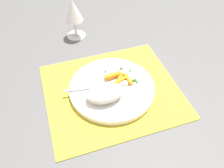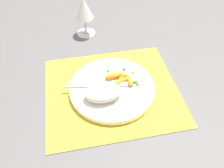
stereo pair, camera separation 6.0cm
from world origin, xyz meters
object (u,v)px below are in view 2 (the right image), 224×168
at_px(plate, 112,88).
at_px(wine_glass, 84,9).
at_px(rice_mound, 103,92).
at_px(carrot_portion, 119,78).
at_px(fork, 103,86).

xyz_separation_m(plate, wine_glass, (-0.04, 0.33, 0.09)).
bearing_deg(rice_mound, carrot_portion, 43.30).
bearing_deg(plate, rice_mound, -133.15).
distance_m(rice_mound, carrot_portion, 0.09).
distance_m(carrot_portion, wine_glass, 0.32).
xyz_separation_m(plate, rice_mound, (-0.03, -0.04, 0.03)).
height_order(plate, rice_mound, rice_mound).
bearing_deg(rice_mound, fork, 80.34).
bearing_deg(carrot_portion, fork, -162.61).
relative_size(plate, fork, 1.33).
relative_size(rice_mound, fork, 0.54).
bearing_deg(plate, fork, 171.09).
relative_size(plate, carrot_portion, 3.48).
height_order(fork, wine_glass, wine_glass).
distance_m(rice_mound, wine_glass, 0.37).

